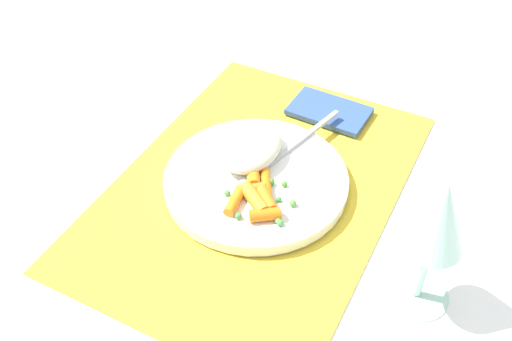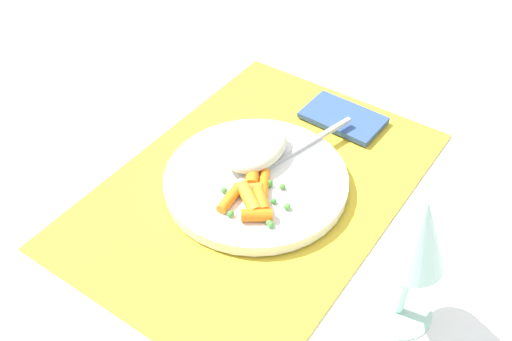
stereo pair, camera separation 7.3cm
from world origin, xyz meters
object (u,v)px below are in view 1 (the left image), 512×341
Objects in this scene: rice_mound at (252,148)px; wine_glass at (438,222)px; plate at (256,181)px; carrot_portion at (256,195)px; napkin at (329,111)px; fork at (281,155)px.

wine_glass is at bearing 68.94° from rice_mound.
carrot_portion reaches higher than plate.
plate is 2.32× the size of rice_mound.
napkin is at bearing 178.09° from carrot_portion.
wine_glass reaches higher than napkin.
wine_glass reaches higher than plate.
napkin is at bearing 162.46° from rice_mound.
napkin is (-0.16, 0.05, -0.03)m from rice_mound.
rice_mound is (-0.03, -0.02, 0.02)m from plate.
carrot_portion is at bearing 4.88° from fork.
fork reaches higher than napkin.
wine_glass is at bearing 73.74° from plate.
rice_mound reaches higher than fork.
napkin is (-0.14, 0.01, -0.01)m from fork.
rice_mound is 0.60× the size of wine_glass.
plate is 0.19m from napkin.
carrot_portion is 0.22m from napkin.
wine_glass is at bearing 81.67° from carrot_portion.
plate is 0.05m from fork.
fork is at bearing -175.12° from carrot_portion.
plate is at bearing -8.29° from napkin.
plate is 0.04m from carrot_portion.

